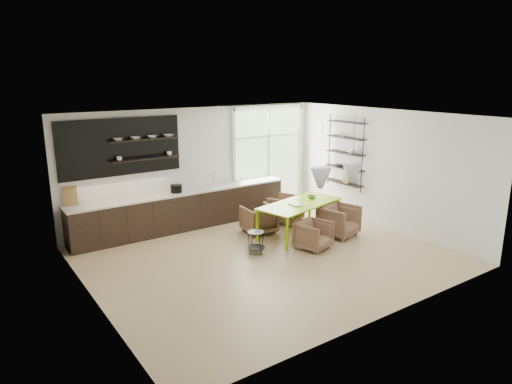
% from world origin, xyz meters
% --- Properties ---
extents(room, '(7.02, 6.01, 2.91)m').
position_xyz_m(room, '(0.58, 1.10, 1.46)').
color(room, tan).
rests_on(room, ground).
extents(kitchen_run, '(5.54, 0.69, 2.75)m').
position_xyz_m(kitchen_run, '(-0.69, 2.69, 0.60)').
color(kitchen_run, black).
rests_on(kitchen_run, ground).
extents(right_shelving, '(0.26, 1.22, 1.90)m').
position_xyz_m(right_shelving, '(3.36, 1.17, 1.65)').
color(right_shelving, black).
rests_on(right_shelving, ground).
extents(dining_table, '(2.28, 1.41, 0.77)m').
position_xyz_m(dining_table, '(1.43, 0.68, 0.72)').
color(dining_table, '#85C102').
rests_on(dining_table, ground).
extents(armchair_back_left, '(0.78, 0.80, 0.66)m').
position_xyz_m(armchair_back_left, '(0.72, 1.35, 0.33)').
color(armchair_back_left, brown).
rests_on(armchair_back_left, ground).
extents(armchair_back_right, '(0.99, 1.00, 0.69)m').
position_xyz_m(armchair_back_right, '(1.74, 1.62, 0.35)').
color(armchair_back_right, brown).
rests_on(armchair_back_right, ground).
extents(armchair_front_left, '(0.82, 0.84, 0.61)m').
position_xyz_m(armchair_front_left, '(1.09, -0.19, 0.31)').
color(armchair_front_left, brown).
rests_on(armchair_front_left, ground).
extents(armchair_front_right, '(0.95, 0.97, 0.73)m').
position_xyz_m(armchair_front_right, '(2.13, 0.10, 0.37)').
color(armchair_front_right, brown).
rests_on(armchair_front_right, ground).
extents(wire_stool, '(0.38, 0.38, 0.48)m').
position_xyz_m(wire_stool, '(-0.09, 0.30, 0.31)').
color(wire_stool, black).
rests_on(wire_stool, ground).
extents(table_book, '(0.24, 0.31, 0.03)m').
position_xyz_m(table_book, '(1.13, 0.63, 0.79)').
color(table_book, white).
rests_on(table_book, dining_table).
extents(table_bowl, '(0.25, 0.25, 0.06)m').
position_xyz_m(table_bowl, '(1.94, 0.86, 0.80)').
color(table_bowl, '#547E51').
rests_on(table_bowl, dining_table).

